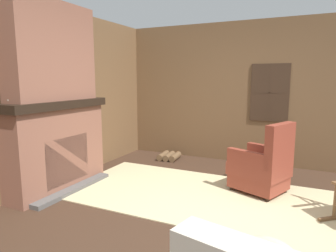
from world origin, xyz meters
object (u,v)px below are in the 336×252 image
Objects in this scene: armchair at (262,168)px; storage_case at (81,94)px; firewood_stack at (169,156)px; oil_lamp_vase at (11,96)px.

storage_case reaches higher than armchair.
firewood_stack is 3.13m from oil_lamp_vase.
firewood_stack is at bearing -6.35° from armchair.
storage_case is (0.00, 1.21, -0.03)m from oil_lamp_vase.
armchair is 2.92m from storage_case.
armchair is 2.19m from firewood_stack.
storage_case is at bearing 32.52° from armchair.
armchair is 3.35m from oil_lamp_vase.
oil_lamp_vase is at bearing -90.01° from storage_case.
firewood_stack is at bearing 62.04° from storage_case.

